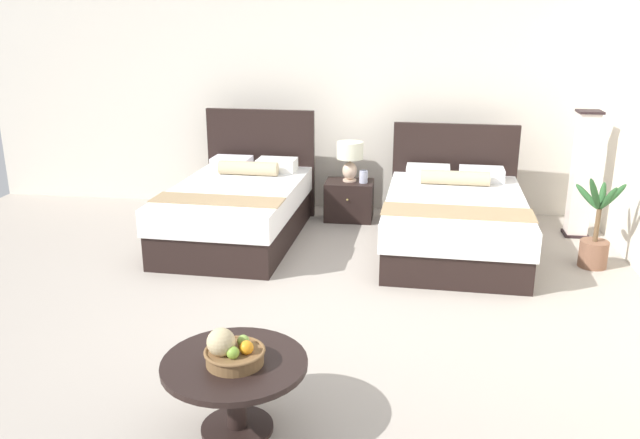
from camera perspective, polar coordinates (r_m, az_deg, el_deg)
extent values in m
cube|color=#ADA296|center=(5.25, 0.14, -8.17)|extent=(9.28, 9.69, 0.02)
cube|color=silver|center=(7.80, 3.30, 11.27)|extent=(9.28, 0.12, 2.84)
cube|color=black|center=(6.82, -7.38, -0.53)|extent=(1.27, 2.03, 0.34)
cube|color=white|center=(6.73, -7.48, 1.89)|extent=(1.31, 2.07, 0.26)
cube|color=black|center=(7.65, -5.25, 5.04)|extent=(1.28, 0.10, 1.25)
cube|color=white|center=(7.44, -7.80, 4.96)|extent=(0.44, 0.31, 0.14)
cube|color=white|center=(7.30, -3.85, 4.84)|extent=(0.44, 0.31, 0.14)
cylinder|color=#C8B38B|center=(7.14, -6.37, 4.52)|extent=(0.66, 0.17, 0.15)
cube|color=tan|center=(6.19, -9.05, 1.72)|extent=(1.27, 0.40, 0.01)
cube|color=black|center=(6.61, 11.69, -1.52)|extent=(1.38, 2.08, 0.30)
cube|color=white|center=(6.52, 11.84, 0.81)|extent=(1.42, 2.12, 0.26)
cube|color=black|center=(7.50, 11.73, 4.03)|extent=(1.39, 0.11, 1.13)
cube|color=white|center=(7.20, 9.52, 4.16)|extent=(0.48, 0.32, 0.14)
cube|color=white|center=(7.22, 14.09, 3.90)|extent=(0.48, 0.32, 0.14)
cylinder|color=#C8B38B|center=(6.97, 11.86, 3.62)|extent=(0.72, 0.17, 0.15)
cube|color=tan|center=(5.99, 12.03, 0.66)|extent=(1.38, 0.47, 0.01)
cube|color=black|center=(7.50, 2.60, 1.71)|extent=(0.55, 0.42, 0.45)
sphere|color=tan|center=(7.27, 2.43, 1.75)|extent=(0.02, 0.02, 0.02)
cylinder|color=beige|center=(7.46, 2.63, 3.49)|extent=(0.16, 0.16, 0.02)
ellipsoid|color=beige|center=(7.43, 2.65, 4.33)|extent=(0.17, 0.17, 0.20)
cylinder|color=#99844C|center=(7.41, 2.66, 5.26)|extent=(0.02, 0.02, 0.04)
cylinder|color=silver|center=(7.38, 2.67, 6.14)|extent=(0.30, 0.30, 0.19)
cylinder|color=#B3B7CE|center=(7.37, 3.87, 3.76)|extent=(0.10, 0.10, 0.13)
torus|color=#B3B7CE|center=(7.36, 3.88, 4.30)|extent=(0.09, 0.09, 0.01)
cylinder|color=black|center=(3.92, -7.32, -17.77)|extent=(0.41, 0.41, 0.02)
cylinder|color=black|center=(3.81, -7.44, -15.41)|extent=(0.11, 0.11, 0.41)
cylinder|color=black|center=(3.69, -7.57, -12.53)|extent=(0.82, 0.82, 0.04)
cylinder|color=brown|center=(3.64, -7.53, -11.98)|extent=(0.32, 0.32, 0.07)
torus|color=brown|center=(3.63, -7.56, -11.46)|extent=(0.34, 0.34, 0.02)
sphere|color=#80AB39|center=(3.55, -7.71, -11.60)|extent=(0.07, 0.07, 0.07)
sphere|color=orange|center=(3.58, -6.52, -11.19)|extent=(0.08, 0.08, 0.08)
sphere|color=#86AE47|center=(3.66, -6.80, -10.63)|extent=(0.07, 0.07, 0.07)
sphere|color=red|center=(3.67, -8.14, -10.60)|extent=(0.07, 0.07, 0.07)
sphere|color=#CAB383|center=(3.58, -8.74, -10.67)|extent=(0.16, 0.16, 0.16)
cube|color=black|center=(7.52, 21.60, -1.18)|extent=(0.25, 0.25, 0.03)
cube|color=white|center=(7.35, 22.17, 3.72)|extent=(0.21, 0.21, 1.29)
cube|color=black|center=(7.23, 22.77, 8.79)|extent=(0.25, 0.25, 0.02)
cylinder|color=brown|center=(6.61, 23.01, -2.81)|extent=(0.26, 0.26, 0.25)
cylinder|color=brown|center=(6.52, 23.31, -0.46)|extent=(0.04, 0.04, 0.31)
ellipsoid|color=#2B572B|center=(6.47, 24.47, 1.85)|extent=(0.25, 0.08, 0.29)
ellipsoid|color=#2B572B|center=(6.54, 23.70, 1.96)|extent=(0.13, 0.22, 0.27)
ellipsoid|color=#2B572B|center=(6.49, 22.56, 1.88)|extent=(0.25, 0.20, 0.26)
ellipsoid|color=#2B572B|center=(6.35, 23.14, 2.09)|extent=(0.21, 0.22, 0.37)
ellipsoid|color=#2B572B|center=(6.38, 24.15, 1.71)|extent=(0.14, 0.22, 0.30)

